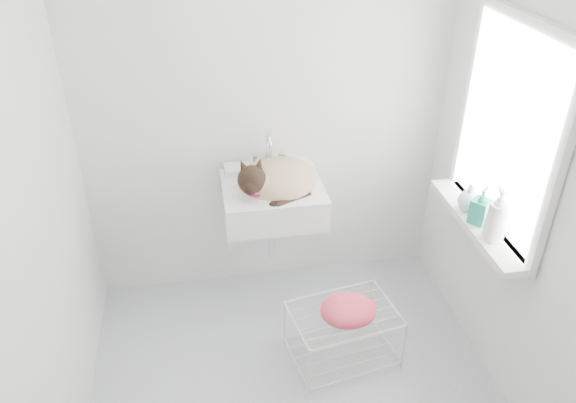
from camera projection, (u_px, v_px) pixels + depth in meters
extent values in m
cube|color=#ABB3BB|center=(295.00, 385.00, 3.09)|extent=(2.20, 2.00, 0.02)
cube|color=silver|center=(265.00, 104.00, 3.27)|extent=(2.20, 0.02, 2.50)
cube|color=silver|center=(531.00, 169.00, 2.59)|extent=(0.02, 2.00, 2.50)
cube|color=silver|center=(30.00, 213.00, 2.27)|extent=(0.02, 2.00, 2.50)
cube|color=white|center=(510.00, 132.00, 2.70)|extent=(0.01, 0.80, 1.00)
cube|color=white|center=(507.00, 132.00, 2.70)|extent=(0.04, 0.90, 1.10)
cube|color=white|center=(477.00, 223.00, 2.97)|extent=(0.16, 0.88, 0.04)
cube|color=white|center=(273.00, 185.00, 3.26)|extent=(0.59, 0.51, 0.23)
ellipsoid|color=tan|center=(278.00, 181.00, 3.24)|extent=(0.49, 0.44, 0.23)
sphere|color=black|center=(249.00, 174.00, 3.10)|extent=(0.19, 0.19, 0.16)
torus|color=#B30334|center=(253.00, 181.00, 3.12)|extent=(0.16, 0.16, 0.06)
cube|color=silver|center=(343.00, 337.00, 3.19)|extent=(0.62, 0.49, 0.34)
ellipsoid|color=#C84A23|center=(348.00, 315.00, 3.03)|extent=(0.32, 0.23, 0.13)
imported|color=white|center=(492.00, 239.00, 2.80)|extent=(0.10, 0.10, 0.24)
imported|color=#1F7E67|center=(478.00, 222.00, 2.93)|extent=(0.13, 0.13, 0.20)
imported|color=white|center=(467.00, 209.00, 3.04)|extent=(0.13, 0.13, 0.15)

